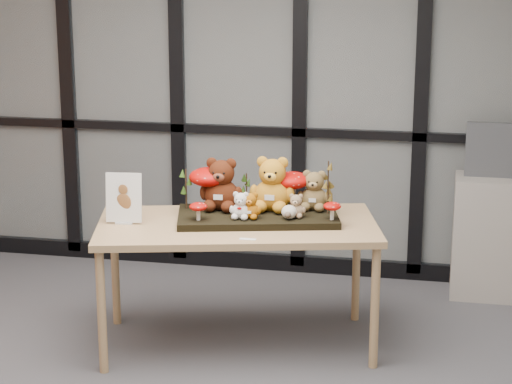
% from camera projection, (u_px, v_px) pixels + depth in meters
% --- Properties ---
extents(room_shell, '(5.00, 5.00, 5.00)m').
position_uv_depth(room_shell, '(118.00, 91.00, 4.21)').
color(room_shell, beige).
rests_on(room_shell, floor).
extents(glass_partition, '(4.90, 0.06, 2.78)m').
position_uv_depth(glass_partition, '(238.00, 79.00, 6.62)').
color(glass_partition, '#2D383F').
rests_on(glass_partition, floor).
extents(display_table, '(1.77, 1.18, 0.76)m').
position_uv_depth(display_table, '(237.00, 234.00, 5.42)').
color(display_table, tan).
rests_on(display_table, floor).
extents(diorama_tray, '(1.02, 0.68, 0.04)m').
position_uv_depth(diorama_tray, '(258.00, 216.00, 5.47)').
color(diorama_tray, black).
rests_on(diorama_tray, display_table).
extents(bear_pooh_yellow, '(0.32, 0.30, 0.36)m').
position_uv_depth(bear_pooh_yellow, '(272.00, 181.00, 5.50)').
color(bear_pooh_yellow, orange).
rests_on(bear_pooh_yellow, diorama_tray).
extents(bear_brown_medium, '(0.31, 0.29, 0.34)m').
position_uv_depth(bear_brown_medium, '(222.00, 181.00, 5.51)').
color(bear_brown_medium, '#44190A').
rests_on(bear_brown_medium, diorama_tray).
extents(bear_tan_back, '(0.24, 0.22, 0.26)m').
position_uv_depth(bear_tan_back, '(314.00, 188.00, 5.52)').
color(bear_tan_back, brown).
rests_on(bear_tan_back, diorama_tray).
extents(bear_small_yellow, '(0.15, 0.15, 0.17)m').
position_uv_depth(bear_small_yellow, '(250.00, 204.00, 5.34)').
color(bear_small_yellow, '#AC5B0A').
rests_on(bear_small_yellow, diorama_tray).
extents(bear_white_bow, '(0.16, 0.15, 0.17)m').
position_uv_depth(bear_white_bow, '(241.00, 204.00, 5.33)').
color(bear_white_bow, white).
rests_on(bear_white_bow, diorama_tray).
extents(bear_beige_small, '(0.14, 0.13, 0.15)m').
position_uv_depth(bear_beige_small, '(296.00, 204.00, 5.37)').
color(bear_beige_small, '#A1805D').
rests_on(bear_beige_small, diorama_tray).
extents(plush_cream_hedgehog, '(0.08, 0.08, 0.09)m').
position_uv_depth(plush_cream_hedgehog, '(289.00, 211.00, 5.34)').
color(plush_cream_hedgehog, silver).
rests_on(plush_cream_hedgehog, diorama_tray).
extents(mushroom_back_left, '(0.24, 0.24, 0.27)m').
position_uv_depth(mushroom_back_left, '(209.00, 186.00, 5.56)').
color(mushroom_back_left, '#AC0905').
rests_on(mushroom_back_left, diorama_tray).
extents(mushroom_back_right, '(0.22, 0.22, 0.24)m').
position_uv_depth(mushroom_back_right, '(292.00, 188.00, 5.55)').
color(mushroom_back_right, '#AC0905').
rests_on(mushroom_back_right, diorama_tray).
extents(mushroom_front_left, '(0.10, 0.10, 0.11)m').
position_uv_depth(mushroom_front_left, '(198.00, 210.00, 5.31)').
color(mushroom_front_left, '#AC0905').
rests_on(mushroom_front_left, diorama_tray).
extents(mushroom_front_right, '(0.10, 0.10, 0.11)m').
position_uv_depth(mushroom_front_right, '(332.00, 210.00, 5.31)').
color(mushroom_front_right, '#AC0905').
rests_on(mushroom_front_right, diorama_tray).
extents(sprig_green_far_left, '(0.05, 0.05, 0.24)m').
position_uv_depth(sprig_green_far_left, '(186.00, 189.00, 5.53)').
color(sprig_green_far_left, black).
rests_on(sprig_green_far_left, diorama_tray).
extents(sprig_green_mid_left, '(0.05, 0.05, 0.23)m').
position_uv_depth(sprig_green_mid_left, '(208.00, 188.00, 5.59)').
color(sprig_green_mid_left, black).
rests_on(sprig_green_mid_left, diorama_tray).
extents(sprig_dry_far_right, '(0.05, 0.05, 0.29)m').
position_uv_depth(sprig_dry_far_right, '(328.00, 184.00, 5.54)').
color(sprig_dry_far_right, brown).
rests_on(sprig_dry_far_right, diorama_tray).
extents(sprig_dry_mid_right, '(0.05, 0.05, 0.20)m').
position_uv_depth(sprig_dry_mid_right, '(328.00, 197.00, 5.43)').
color(sprig_dry_mid_right, brown).
rests_on(sprig_dry_mid_right, diorama_tray).
extents(sprig_green_centre, '(0.05, 0.05, 0.20)m').
position_uv_depth(sprig_green_centre, '(247.00, 189.00, 5.61)').
color(sprig_green_centre, black).
rests_on(sprig_green_centre, diorama_tray).
extents(sign_holder, '(0.21, 0.07, 0.30)m').
position_uv_depth(sign_holder, '(124.00, 200.00, 5.36)').
color(sign_holder, silver).
rests_on(sign_holder, display_table).
extents(label_card, '(0.09, 0.03, 0.00)m').
position_uv_depth(label_card, '(248.00, 239.00, 5.09)').
color(label_card, white).
rests_on(label_card, display_table).
extents(cabinet, '(0.63, 0.36, 0.83)m').
position_uv_depth(cabinet, '(499.00, 237.00, 6.29)').
color(cabinet, gray).
rests_on(cabinet, floor).
extents(monitor, '(0.52, 0.05, 0.37)m').
position_uv_depth(monitor, '(505.00, 150.00, 6.16)').
color(monitor, '#494C51').
rests_on(monitor, cabinet).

